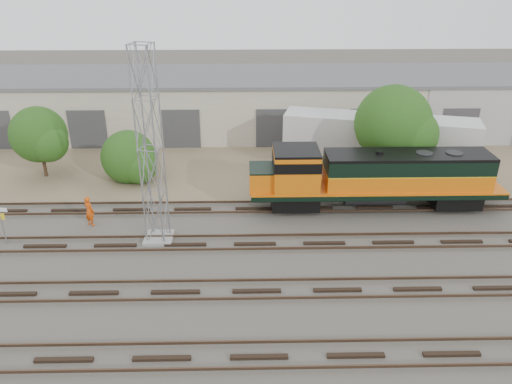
{
  "coord_description": "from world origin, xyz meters",
  "views": [
    {
      "loc": [
        -0.46,
        -23.21,
        14.94
      ],
      "look_at": [
        0.11,
        4.0,
        2.2
      ],
      "focal_mm": 35.0,
      "sensor_mm": 36.0,
      "label": 1
    }
  ],
  "objects_px": {
    "signal_tower": "(151,153)",
    "locomotive": "(372,177)",
    "worker": "(89,211)",
    "semi_trailer": "(383,138)"
  },
  "relations": [
    {
      "from": "signal_tower",
      "to": "locomotive",
      "type": "bearing_deg",
      "value": 15.72
    },
    {
      "from": "signal_tower",
      "to": "semi_trailer",
      "type": "bearing_deg",
      "value": 32.81
    },
    {
      "from": "locomotive",
      "to": "signal_tower",
      "type": "relative_size",
      "value": 1.46
    },
    {
      "from": "signal_tower",
      "to": "worker",
      "type": "distance_m",
      "value": 6.57
    },
    {
      "from": "worker",
      "to": "semi_trailer",
      "type": "xyz_separation_m",
      "value": [
        19.95,
        8.17,
        1.78
      ]
    },
    {
      "from": "signal_tower",
      "to": "semi_trailer",
      "type": "xyz_separation_m",
      "value": [
        15.5,
        9.99,
        -2.69
      ]
    },
    {
      "from": "worker",
      "to": "semi_trailer",
      "type": "distance_m",
      "value": 21.63
    },
    {
      "from": "worker",
      "to": "semi_trailer",
      "type": "relative_size",
      "value": 0.13
    },
    {
      "from": "signal_tower",
      "to": "worker",
      "type": "bearing_deg",
      "value": 157.73
    },
    {
      "from": "signal_tower",
      "to": "worker",
      "type": "height_order",
      "value": "signal_tower"
    }
  ]
}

